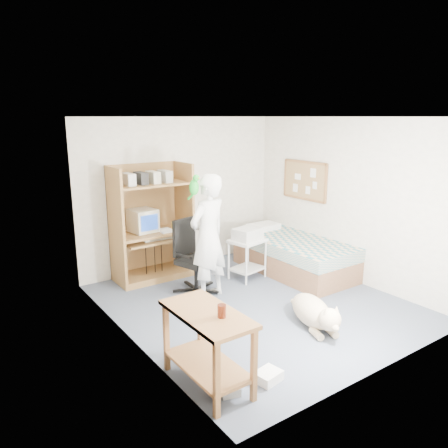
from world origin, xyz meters
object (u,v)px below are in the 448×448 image
computer_hutch (151,227)px  side_desk (207,337)px  person (208,237)px  bed (293,255)px  printer_cart (247,253)px  office_chair (193,266)px  dog (314,312)px

computer_hutch → side_desk: bearing=-106.1°
computer_hutch → person: 1.22m
bed → side_desk: bearing=-147.5°
bed → person: bearing=-178.1°
computer_hutch → person: (0.30, -1.18, 0.06)m
computer_hutch → person: size_ratio=1.02×
bed → printer_cart: bed is taller
office_chair → dog: (0.63, -1.81, -0.19)m
printer_cart → side_desk: bearing=-147.1°
bed → side_desk: size_ratio=2.02×
computer_hutch → bed: 2.35m
office_chair → person: size_ratio=0.60×
side_desk → person: 2.14m
bed → printer_cart: 0.84m
office_chair → side_desk: bearing=-133.3°
person → printer_cart: (0.90, 0.27, -0.46)m
side_desk → person: bearing=56.8°
office_chair → computer_hutch: bearing=89.3°
side_desk → office_chair: 2.33m
dog → printer_cart: (0.34, 1.77, 0.24)m
bed → office_chair: size_ratio=1.91×
computer_hutch → side_desk: computer_hutch is taller
side_desk → office_chair: office_chair is taller
person → printer_cart: size_ratio=2.75×
side_desk → person: size_ratio=0.57×
office_chair → dog: size_ratio=0.95×
office_chair → dog: office_chair is taller
dog → printer_cart: bearing=97.6°
dog → printer_cart: printer_cart is taller
side_desk → office_chair: bearing=62.3°
bed → person: 1.80m
office_chair → printer_cart: bearing=-17.9°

